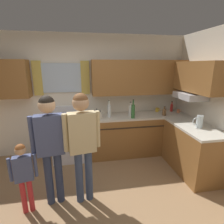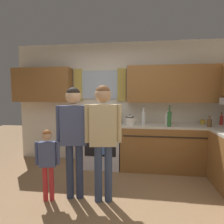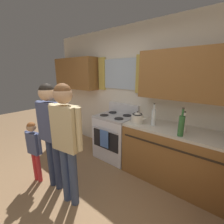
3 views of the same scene
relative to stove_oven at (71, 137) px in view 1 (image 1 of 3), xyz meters
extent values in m
plane|color=#93704C|center=(0.28, -1.54, -0.47)|extent=(12.00, 12.00, 0.00)
cube|color=silver|center=(0.28, 0.36, 0.83)|extent=(4.60, 0.10, 2.60)
cube|color=silver|center=(-0.12, 0.29, 1.23)|extent=(0.79, 0.03, 0.60)
cube|color=gold|center=(-0.61, 0.28, 1.23)|extent=(0.18, 0.04, 0.70)
cube|color=gold|center=(0.36, 0.28, 1.23)|extent=(0.18, 0.04, 0.70)
cube|color=brown|center=(1.53, 0.15, 1.23)|extent=(2.09, 0.32, 0.73)
cube|color=brown|center=(2.42, -0.50, 1.28)|extent=(0.32, 1.31, 0.57)
cube|color=#B7B7BC|center=(2.36, -0.49, 0.91)|extent=(0.40, 0.60, 0.12)
cube|color=brown|center=(1.48, 0.00, -0.04)|extent=(2.19, 0.62, 0.86)
cube|color=beige|center=(1.48, 0.00, 0.41)|extent=(2.19, 0.62, 0.04)
cube|color=brown|center=(2.27, -0.90, -0.04)|extent=(0.62, 1.18, 0.86)
cube|color=beige|center=(2.27, -0.90, 0.41)|extent=(0.62, 1.18, 0.04)
cube|color=#2D2319|center=(1.48, -0.32, 0.25)|extent=(2.07, 0.01, 0.02)
cube|color=silver|center=(0.00, 0.00, -0.04)|extent=(0.73, 0.62, 0.86)
cube|color=black|center=(0.00, -0.32, 0.01)|extent=(0.61, 0.01, 0.36)
cylinder|color=#ADADB2|center=(0.00, -0.34, 0.23)|extent=(0.61, 0.02, 0.02)
cube|color=#ADADB2|center=(0.00, 0.00, 0.41)|extent=(0.73, 0.62, 0.04)
cube|color=silver|center=(0.00, 0.27, 0.53)|extent=(0.73, 0.08, 0.20)
cylinder|color=black|center=(-0.18, -0.14, 0.44)|extent=(0.17, 0.17, 0.01)
cylinder|color=black|center=(0.18, -0.14, 0.44)|extent=(0.17, 0.17, 0.01)
cylinder|color=black|center=(-0.18, 0.13, 0.44)|extent=(0.17, 0.17, 0.01)
cylinder|color=black|center=(0.18, 0.13, 0.44)|extent=(0.17, 0.17, 0.01)
cube|color=#4C72B7|center=(0.00, -0.35, 0.05)|extent=(0.20, 0.02, 0.34)
cylinder|color=#2D6633|center=(1.29, -0.23, 0.57)|extent=(0.08, 0.08, 0.28)
cylinder|color=#2D6633|center=(1.29, -0.23, 0.76)|extent=(0.03, 0.03, 0.10)
cylinder|color=#3F382D|center=(1.29, -0.23, 0.82)|extent=(0.03, 0.03, 0.02)
cylinder|color=silver|center=(0.82, -0.06, 0.56)|extent=(0.07, 0.07, 0.26)
cylinder|color=silver|center=(0.82, -0.06, 0.74)|extent=(0.03, 0.03, 0.09)
cylinder|color=#3F382D|center=(0.82, -0.06, 0.79)|extent=(0.03, 0.03, 0.02)
cylinder|color=red|center=(2.34, 0.13, 0.52)|extent=(0.06, 0.06, 0.17)
cylinder|color=red|center=(2.34, 0.13, 0.63)|extent=(0.02, 0.02, 0.06)
cylinder|color=#3F382D|center=(2.34, 0.13, 0.67)|extent=(0.03, 0.03, 0.02)
cylinder|color=white|center=(1.28, -0.08, 0.54)|extent=(0.08, 0.08, 0.22)
cylinder|color=white|center=(1.28, -0.08, 0.69)|extent=(0.03, 0.03, 0.08)
cylinder|color=#3F382D|center=(1.28, -0.08, 0.74)|extent=(0.03, 0.03, 0.02)
cylinder|color=brown|center=(2.02, -0.15, 0.50)|extent=(0.08, 0.08, 0.14)
cylinder|color=brown|center=(2.02, -0.15, 0.60)|extent=(0.03, 0.03, 0.05)
cylinder|color=#3F382D|center=(2.02, -0.15, 0.63)|extent=(0.04, 0.04, 0.02)
cylinder|color=#B76642|center=(2.45, 0.00, 0.47)|extent=(0.07, 0.07, 0.08)
torus|color=#B76642|center=(2.49, 0.00, 0.48)|extent=(0.06, 0.01, 0.06)
cylinder|color=gold|center=(2.00, 0.17, 0.48)|extent=(0.08, 0.08, 0.09)
torus|color=gold|center=(2.05, 0.17, 0.48)|extent=(0.06, 0.01, 0.06)
cylinder|color=silver|center=(0.56, -0.13, 0.50)|extent=(0.20, 0.20, 0.14)
cone|color=silver|center=(0.56, -0.13, 0.60)|extent=(0.18, 0.18, 0.05)
sphere|color=black|center=(0.56, -0.13, 0.63)|extent=(0.02, 0.02, 0.02)
cone|color=silver|center=(0.69, -0.13, 0.53)|extent=(0.09, 0.04, 0.07)
torus|color=black|center=(0.56, -0.13, 0.59)|extent=(0.17, 0.17, 0.02)
cylinder|color=silver|center=(2.28, -0.98, 0.54)|extent=(0.11, 0.11, 0.22)
torus|color=silver|center=(2.21, -0.98, 0.55)|extent=(0.14, 0.02, 0.14)
cylinder|color=#2D3856|center=(-0.11, -1.28, -0.07)|extent=(0.11, 0.11, 0.79)
cylinder|color=#2D3856|center=(-0.25, -1.30, -0.07)|extent=(0.11, 0.11, 0.79)
cube|color=#47517A|center=(-0.18, -1.29, 0.60)|extent=(0.38, 0.20, 0.56)
cylinder|color=#47517A|center=(0.04, -1.26, 0.62)|extent=(0.07, 0.07, 0.51)
cylinder|color=#47517A|center=(-0.39, -1.32, 0.62)|extent=(0.07, 0.07, 0.51)
sphere|color=#DBAD84|center=(-0.18, -1.29, 1.00)|extent=(0.22, 0.22, 0.22)
sphere|color=black|center=(-0.18, -1.29, 1.03)|extent=(0.20, 0.20, 0.20)
cylinder|color=#38476B|center=(0.32, -1.31, -0.07)|extent=(0.11, 0.11, 0.80)
cylinder|color=#38476B|center=(0.18, -1.33, -0.07)|extent=(0.11, 0.11, 0.80)
cube|color=#D1BC8C|center=(0.25, -1.32, 0.61)|extent=(0.39, 0.21, 0.57)
cylinder|color=#D1BC8C|center=(0.46, -1.28, 0.64)|extent=(0.07, 0.07, 0.52)
cylinder|color=#D1BC8C|center=(0.03, -1.35, 0.64)|extent=(0.07, 0.07, 0.52)
sphere|color=tan|center=(0.25, -1.32, 1.03)|extent=(0.22, 0.22, 0.22)
sphere|color=brown|center=(0.25, -1.32, 1.05)|extent=(0.20, 0.20, 0.20)
cylinder|color=red|center=(-0.48, -1.40, -0.22)|extent=(0.07, 0.07, 0.50)
cylinder|color=red|center=(-0.57, -1.42, -0.22)|extent=(0.07, 0.07, 0.50)
cube|color=#47517A|center=(-0.52, -1.41, 0.21)|extent=(0.24, 0.14, 0.35)
cylinder|color=#47517A|center=(-0.38, -1.38, 0.22)|extent=(0.04, 0.04, 0.32)
cylinder|color=#47517A|center=(-0.67, -1.44, 0.22)|extent=(0.04, 0.04, 0.32)
sphere|color=tan|center=(-0.52, -1.41, 0.47)|extent=(0.14, 0.14, 0.14)
sphere|color=brown|center=(-0.52, -1.41, 0.49)|extent=(0.13, 0.13, 0.13)
camera|label=1|loc=(0.27, -3.56, 1.50)|focal=27.97mm
camera|label=2|loc=(0.72, -3.82, 1.04)|focal=30.41mm
camera|label=3|loc=(1.79, -2.31, 1.28)|focal=24.41mm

